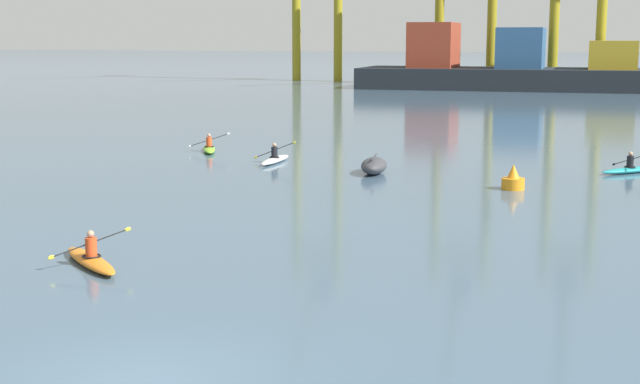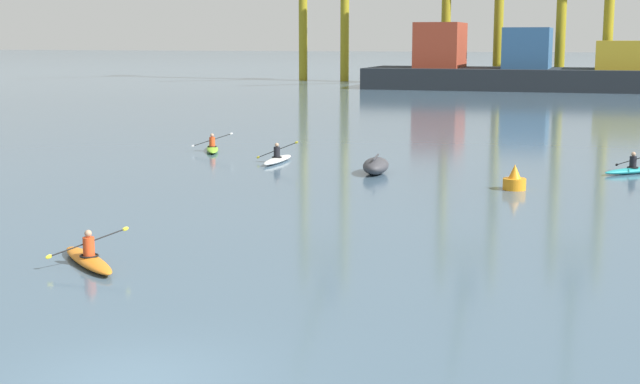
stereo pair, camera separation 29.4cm
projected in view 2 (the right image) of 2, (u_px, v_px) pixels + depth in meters
The scene contains 7 objects.
container_barge at pixel (522, 68), 104.94m from camera, with size 37.02×11.82×7.72m.
capsized_dinghy at pixel (376, 166), 39.39m from camera, with size 1.41×2.72×0.76m.
channel_buoy at pixel (514, 181), 35.20m from camera, with size 0.90×0.90×1.00m.
kayak_lime at pixel (212, 148), 47.23m from camera, with size 2.02×3.34×1.00m.
kayak_white at pixel (278, 159), 42.95m from camera, with size 2.16×3.41×1.09m.
kayak_orange at pixel (88, 259), 23.49m from camera, with size 2.95×2.69×0.95m.
kayak_teal at pixel (634, 169), 39.50m from camera, with size 2.86×2.80×1.04m.
Camera 2 is at (7.44, -12.98, 5.83)m, focal length 50.63 mm.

